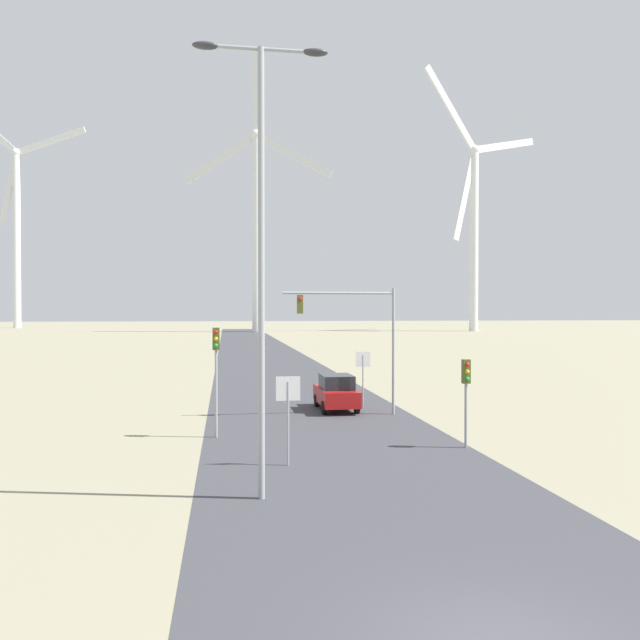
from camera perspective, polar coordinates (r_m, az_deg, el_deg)
name	(u,v)px	position (r m, az deg, el deg)	size (l,w,h in m)	color
road_surface	(271,367)	(57.16, -4.50, -4.30)	(10.00, 240.00, 0.01)	#38383D
streetlamp	(261,222)	(17.16, -5.40, 8.88)	(3.66, 0.32, 12.30)	#93999E
stop_sign_near	(288,403)	(20.81, -2.94, -7.60)	(0.81, 0.07, 2.96)	#93999E
stop_sign_far	(363,368)	(33.50, 3.95, -4.41)	(0.81, 0.07, 2.95)	#93999E
traffic_light_post_near_left	(216,357)	(25.56, -9.48, -3.39)	(0.28, 0.34, 4.45)	#93999E
traffic_light_post_near_right	(466,383)	(24.00, 13.22, -5.62)	(0.28, 0.33, 3.31)	#93999E
traffic_light_mast_overhead	(355,323)	(30.56, 3.25, -0.29)	(5.55, 0.35, 6.24)	#93999E
car_approaching	(336,392)	(32.40, 1.49, -6.63)	(1.88, 4.11, 1.83)	maroon
wind_turbine_far_left	(17,220)	(209.53, -26.00, 8.18)	(37.48, 7.53, 67.73)	silver
wind_turbine_left	(257,210)	(154.03, -5.81, 9.94)	(35.71, 9.32, 68.36)	silver
wind_turbine_center	(474,217)	(164.21, 13.89, 9.17)	(36.83, 18.49, 63.64)	silver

